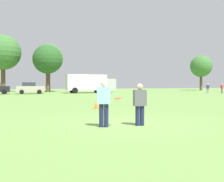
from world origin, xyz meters
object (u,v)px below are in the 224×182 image
(player_defender, at_px, (140,102))
(parked_car_center, at_px, (30,88))
(frisbee, at_px, (118,98))
(bystander_field_marshal, at_px, (208,88))
(traffic_cone, at_px, (96,105))
(bystander_sideline_watcher, at_px, (222,88))
(player_thrower, at_px, (104,101))
(box_truck, at_px, (90,83))

(player_defender, xyz_separation_m, parked_car_center, (-3.93, 33.70, 0.05))
(frisbee, bearing_deg, bystander_field_marshal, 47.05)
(traffic_cone, height_order, bystander_sideline_watcher, bystander_sideline_watcher)
(player_thrower, xyz_separation_m, box_truck, (7.31, 34.71, 0.81))
(bystander_sideline_watcher, bearing_deg, traffic_cone, -143.92)
(player_thrower, relative_size, parked_car_center, 0.39)
(frisbee, height_order, parked_car_center, parked_car_center)
(traffic_cone, height_order, bystander_field_marshal, bystander_field_marshal)
(bystander_field_marshal, bearing_deg, player_defender, -132.01)
(player_defender, bearing_deg, frisbee, -174.71)
(player_defender, xyz_separation_m, box_truck, (5.94, 34.82, 0.88))
(player_defender, height_order, parked_car_center, parked_car_center)
(frisbee, relative_size, parked_car_center, 0.06)
(traffic_cone, distance_m, bystander_sideline_watcher, 32.69)
(bystander_field_marshal, bearing_deg, bystander_sideline_watcher, -4.82)
(bystander_field_marshal, bearing_deg, player_thrower, -133.70)
(player_thrower, bearing_deg, parked_car_center, 94.38)
(player_thrower, relative_size, bystander_field_marshal, 1.03)
(player_defender, xyz_separation_m, bystander_field_marshal, (23.88, 26.51, 0.04))
(traffic_cone, bearing_deg, bystander_sideline_watcher, 36.08)
(parked_car_center, distance_m, box_truck, 9.98)
(player_defender, height_order, frisbee, player_defender)
(player_thrower, height_order, traffic_cone, player_thrower)
(traffic_cone, relative_size, box_truck, 0.06)
(player_thrower, xyz_separation_m, player_defender, (1.36, -0.10, -0.07))
(traffic_cone, relative_size, bystander_sideline_watcher, 0.30)
(player_thrower, bearing_deg, traffic_cone, 78.05)
(box_truck, relative_size, bystander_field_marshal, 5.30)
(bystander_field_marshal, bearing_deg, traffic_cone, -140.68)
(box_truck, bearing_deg, player_defender, -99.69)
(traffic_cone, bearing_deg, player_thrower, -101.95)
(player_thrower, distance_m, bystander_sideline_watcher, 38.25)
(box_truck, distance_m, bystander_sideline_watcher, 22.29)
(player_defender, relative_size, box_truck, 0.18)
(traffic_cone, xyz_separation_m, box_truck, (5.84, 27.77, 1.52))
(player_defender, distance_m, parked_car_center, 33.92)
(bystander_sideline_watcher, relative_size, bystander_field_marshal, 1.00)
(player_thrower, xyz_separation_m, bystander_sideline_watcher, (27.88, 26.19, -0.03))
(frisbee, xyz_separation_m, bystander_sideline_watcher, (27.40, 26.37, -0.14))
(parked_car_center, bearing_deg, player_thrower, -85.62)
(player_thrower, xyz_separation_m, parked_car_center, (-2.57, 33.59, -0.02))
(player_defender, distance_m, frisbee, 0.90)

